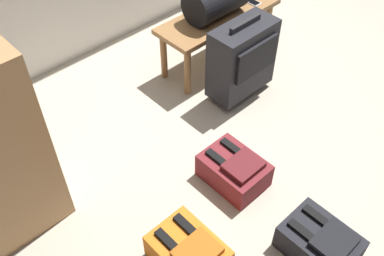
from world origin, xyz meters
name	(u,v)px	position (x,y,z in m)	size (l,w,h in m)	color
ground_plane	(259,130)	(0.00, 0.00, 0.00)	(6.60, 6.60, 0.00)	#B2A893
bench	(219,21)	(0.36, 0.75, 0.36)	(1.00, 0.36, 0.42)	olive
cell_phone	(252,2)	(0.65, 0.69, 0.43)	(0.07, 0.14, 0.01)	silver
suitcase_upright_charcoal	(242,59)	(0.19, 0.35, 0.31)	(0.48, 0.26, 0.61)	black
backpack_maroon	(234,170)	(-0.43, -0.17, 0.09)	(0.28, 0.38, 0.21)	maroon
backpack_dark	(320,243)	(-0.47, -0.80, 0.09)	(0.28, 0.38, 0.21)	black
backpack_orange	(189,253)	(-1.00, -0.38, 0.09)	(0.28, 0.38, 0.21)	orange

